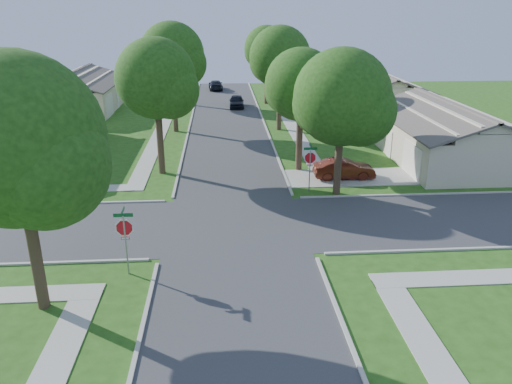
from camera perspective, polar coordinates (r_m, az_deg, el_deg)
The scene contains 22 objects.
ground at distance 26.12m, azimuth -2.40°, elevation -3.79°, with size 100.00×100.00×0.00m, color #254914.
road_ns at distance 26.12m, azimuth -2.40°, elevation -3.78°, with size 7.00×100.00×0.02m, color #333335.
sidewalk_ne at distance 51.37m, azimuth 3.55°, elevation 8.49°, with size 1.20×40.00×0.04m, color #9E9B91.
sidewalk_nw at distance 51.23m, azimuth -10.25°, elevation 8.17°, with size 1.20×40.00×0.04m, color #9E9B91.
driveway at distance 33.79m, azimuth 10.72°, elevation 1.68°, with size 8.80×3.60×0.05m, color #9E9B91.
stop_sign_sw at distance 21.39m, azimuth -14.79°, elevation -4.27°, with size 1.05×0.80×2.98m.
stop_sign_ne at distance 30.26m, azimuth 6.20°, elevation 3.68°, with size 1.05×0.80×2.98m.
tree_e_near at distance 33.62m, azimuth 5.24°, elevation 11.74°, with size 4.97×4.80×8.28m.
tree_e_mid at distance 45.33m, azimuth 2.83°, elevation 14.86°, with size 5.59×5.40×9.21m.
tree_e_far at distance 58.23m, azimuth 1.26°, elevation 15.88°, with size 5.17×5.00×8.72m.
tree_w_near at distance 33.36m, azimuth -11.25°, elevation 12.19°, with size 5.38×5.20×8.97m.
tree_w_mid at distance 45.17m, azimuth -9.51°, elevation 14.90°, with size 5.80×5.60×9.56m.
tree_w_far at distance 58.17m, azimuth -8.35°, elevation 15.21°, with size 4.76×4.60×8.04m.
tree_sw_corner at distance 18.68m, azimuth -25.48°, elevation 4.59°, with size 6.21×6.00×9.55m.
tree_ne_corner at distance 29.30m, azimuth 9.89°, elevation 10.11°, with size 5.80×5.60×8.66m.
house_ne_near at distance 39.63m, azimuth 20.92°, elevation 5.73°, with size 8.42×13.60×4.23m.
house_ne_far at distance 56.10m, azimuth 13.42°, elevation 10.56°, with size 8.42×13.60×4.23m.
house_nw_near at distance 42.74m, azimuth -25.22°, elevation 6.13°, with size 8.42×13.60×4.23m.
house_nw_far at distance 58.60m, azimuth -19.58°, elevation 10.36°, with size 8.42×13.60×4.23m.
car_driveway at distance 33.35m, azimuth 10.03°, elevation 2.62°, with size 1.39×3.98×1.31m, color #4A180F.
car_curb_east at distance 56.65m, azimuth -2.23°, elevation 10.32°, with size 1.58×3.93×1.34m, color black.
car_curb_west at distance 68.97m, azimuth -4.63°, elevation 12.10°, with size 1.78×4.39×1.27m, color black.
Camera 1 is at (-0.60, -23.78, 10.79)m, focal length 35.00 mm.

